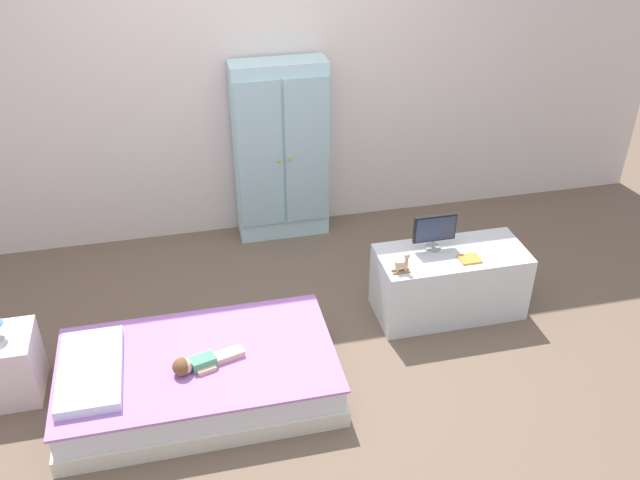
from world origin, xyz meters
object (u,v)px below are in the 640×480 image
(nightstand, at_px, (6,366))
(tv_stand, at_px, (449,282))
(rocking_horse_toy, at_px, (403,263))
(book_orange, at_px, (470,259))
(bed, at_px, (199,376))
(wardrobe, at_px, (281,152))
(doll, at_px, (195,364))
(tv_monitor, at_px, (435,230))

(nightstand, bearing_deg, tv_stand, 3.54)
(rocking_horse_toy, relative_size, book_orange, 1.01)
(nightstand, distance_m, tv_stand, 2.63)
(tv_stand, bearing_deg, nightstand, -176.46)
(bed, relative_size, nightstand, 3.86)
(wardrobe, bearing_deg, nightstand, -142.58)
(nightstand, distance_m, rocking_horse_toy, 2.28)
(tv_stand, bearing_deg, doll, -163.35)
(bed, bearing_deg, book_orange, 10.40)
(book_orange, bearing_deg, bed, -169.60)
(nightstand, xyz_separation_m, book_orange, (2.70, 0.07, 0.25))
(doll, distance_m, nightstand, 1.06)
(book_orange, bearing_deg, rocking_horse_toy, -175.87)
(nightstand, bearing_deg, tv_monitor, 5.30)
(bed, bearing_deg, tv_stand, 14.06)
(bed, height_order, wardrobe, wardrobe)
(tv_stand, relative_size, rocking_horse_toy, 7.22)
(tv_monitor, height_order, book_orange, tv_monitor)
(bed, bearing_deg, wardrobe, 64.65)
(tv_monitor, xyz_separation_m, book_orange, (0.17, -0.17, -0.13))
(nightstand, relative_size, book_orange, 3.05)
(tv_monitor, relative_size, book_orange, 2.12)
(nightstand, bearing_deg, book_orange, 1.44)
(tv_stand, bearing_deg, bed, -165.94)
(wardrobe, height_order, tv_monitor, wardrobe)
(book_orange, bearing_deg, doll, -167.01)
(nightstand, xyz_separation_m, tv_stand, (2.63, 0.16, 0.03))
(bed, height_order, tv_monitor, tv_monitor)
(wardrobe, bearing_deg, tv_stand, -54.42)
(nightstand, relative_size, rocking_horse_toy, 3.02)
(tv_stand, distance_m, rocking_horse_toy, 0.48)
(bed, relative_size, book_orange, 11.77)
(bed, bearing_deg, doll, -98.31)
(book_orange, bearing_deg, wardrobe, 125.62)
(rocking_horse_toy, bearing_deg, wardrobe, 110.16)
(bed, bearing_deg, nightstand, 166.68)
(doll, height_order, tv_monitor, tv_monitor)
(wardrobe, bearing_deg, bed, -115.35)
(bed, height_order, book_orange, book_orange)
(tv_stand, relative_size, book_orange, 7.29)
(bed, distance_m, book_orange, 1.74)
(doll, bearing_deg, bed, 81.69)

